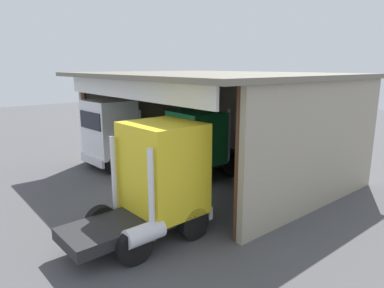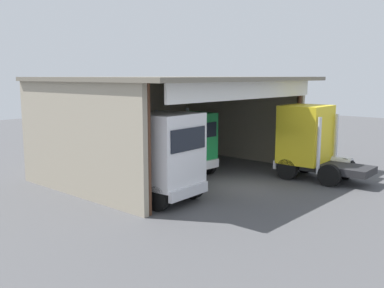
{
  "view_description": "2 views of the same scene",
  "coord_description": "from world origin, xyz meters",
  "px_view_note": "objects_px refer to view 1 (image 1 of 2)",
  "views": [
    {
      "loc": [
        12.82,
        -7.5,
        5.54
      ],
      "look_at": [
        0.0,
        3.12,
        1.75
      ],
      "focal_mm": 32.19,
      "sensor_mm": 36.0,
      "label": 1
    },
    {
      "loc": [
        -16.71,
        -11.66,
        5.26
      ],
      "look_at": [
        0.0,
        3.12,
        1.75
      ],
      "focal_mm": 40.65,
      "sensor_mm": 36.0,
      "label": 2
    }
  ],
  "objects_px": {
    "truck_white_yard_outside": "(115,133)",
    "truck_yellow_center_bay": "(157,179)",
    "truck_green_center_right_bay": "(200,142)",
    "tool_cart": "(287,161)",
    "oil_drum": "(311,169)"
  },
  "relations": [
    {
      "from": "truck_white_yard_outside",
      "to": "oil_drum",
      "type": "height_order",
      "value": "truck_white_yard_outside"
    },
    {
      "from": "truck_yellow_center_bay",
      "to": "oil_drum",
      "type": "xyz_separation_m",
      "value": [
        -0.09,
        9.44,
        -1.5
      ]
    },
    {
      "from": "truck_green_center_right_bay",
      "to": "oil_drum",
      "type": "relative_size",
      "value": 4.82
    },
    {
      "from": "truck_white_yard_outside",
      "to": "truck_green_center_right_bay",
      "type": "relative_size",
      "value": 1.23
    },
    {
      "from": "tool_cart",
      "to": "truck_yellow_center_bay",
      "type": "bearing_deg",
      "value": -80.41
    },
    {
      "from": "truck_white_yard_outside",
      "to": "truck_green_center_right_bay",
      "type": "bearing_deg",
      "value": -151.7
    },
    {
      "from": "truck_white_yard_outside",
      "to": "tool_cart",
      "type": "height_order",
      "value": "truck_white_yard_outside"
    },
    {
      "from": "truck_yellow_center_bay",
      "to": "truck_white_yard_outside",
      "type": "bearing_deg",
      "value": 160.19
    },
    {
      "from": "truck_white_yard_outside",
      "to": "truck_yellow_center_bay",
      "type": "bearing_deg",
      "value": 158.41
    },
    {
      "from": "truck_white_yard_outside",
      "to": "truck_yellow_center_bay",
      "type": "distance_m",
      "value": 8.53
    },
    {
      "from": "truck_green_center_right_bay",
      "to": "truck_yellow_center_bay",
      "type": "height_order",
      "value": "truck_yellow_center_bay"
    },
    {
      "from": "truck_white_yard_outside",
      "to": "truck_green_center_right_bay",
      "type": "distance_m",
      "value": 4.9
    },
    {
      "from": "truck_white_yard_outside",
      "to": "oil_drum",
      "type": "distance_m",
      "value": 10.59
    },
    {
      "from": "truck_white_yard_outside",
      "to": "tool_cart",
      "type": "distance_m",
      "value": 9.54
    },
    {
      "from": "oil_drum",
      "to": "tool_cart",
      "type": "relative_size",
      "value": 0.89
    }
  ]
}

